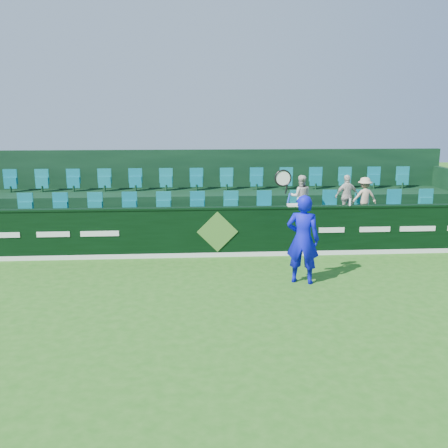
{
  "coord_description": "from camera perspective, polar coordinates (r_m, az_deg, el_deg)",
  "views": [
    {
      "loc": [
        -0.7,
        -9.03,
        3.75
      ],
      "look_at": [
        0.1,
        2.8,
        1.15
      ],
      "focal_mm": 40.0,
      "sensor_mm": 36.0,
      "label": 1
    }
  ],
  "objects": [
    {
      "name": "drinks_bottle",
      "position": [
        13.92,
        14.22,
        2.46
      ],
      "size": [
        0.06,
        0.06,
        0.19
      ],
      "primitive_type": "cylinder",
      "color": "white",
      "rests_on": "sponsor_hoarding"
    },
    {
      "name": "sponsor_hoarding",
      "position": [
        13.41,
        -0.77,
        -0.9
      ],
      "size": [
        16.0,
        0.25,
        1.35
      ],
      "color": "black",
      "rests_on": "ground"
    },
    {
      "name": "seat_row_back",
      "position": [
        16.49,
        -1.41,
        4.87
      ],
      "size": [
        13.5,
        0.5,
        0.6
      ],
      "primitive_type": "cube",
      "color": "#0D7182",
      "rests_on": "stand_tier_back"
    },
    {
      "name": "seat_row_front",
      "position": [
        14.79,
        -1.1,
        2.04
      ],
      "size": [
        13.5,
        0.5,
        0.6
      ],
      "primitive_type": "cube",
      "color": "#0D7182",
      "rests_on": "stand_tier_front"
    },
    {
      "name": "tennis_player",
      "position": [
        11.35,
        8.97,
        -1.68
      ],
      "size": [
        1.15,
        0.72,
        2.63
      ],
      "color": "#0C0ED0",
      "rests_on": "ground"
    },
    {
      "name": "stand_rear",
      "position": [
        16.69,
        -1.43,
        3.63
      ],
      "size": [
        16.0,
        4.1,
        2.6
      ],
      "color": "black",
      "rests_on": "ground"
    },
    {
      "name": "stand_tier_front",
      "position": [
        14.54,
        -1.01,
        -0.95
      ],
      "size": [
        16.0,
        2.0,
        0.8
      ],
      "primitive_type": "cube",
      "color": "black",
      "rests_on": "ground"
    },
    {
      "name": "spectator_left",
      "position": [
        14.69,
        8.75,
        3.12
      ],
      "size": [
        0.66,
        0.54,
        1.25
      ],
      "primitive_type": "imported",
      "rotation": [
        0.0,
        0.0,
        3.03
      ],
      "color": "silver",
      "rests_on": "stand_tier_front"
    },
    {
      "name": "towel",
      "position": [
        13.54,
        8.07,
        2.15
      ],
      "size": [
        0.38,
        0.25,
        0.06
      ],
      "primitive_type": "cube",
      "color": "white",
      "rests_on": "sponsor_hoarding"
    },
    {
      "name": "spectator_right",
      "position": [
        15.23,
        15.74,
        2.97
      ],
      "size": [
        0.78,
        0.48,
        1.17
      ],
      "primitive_type": "imported",
      "rotation": [
        0.0,
        0.0,
        3.2
      ],
      "color": "#CDB591",
      "rests_on": "stand_tier_front"
    },
    {
      "name": "ground",
      "position": [
        9.81,
        0.53,
        -10.12
      ],
      "size": [
        60.0,
        60.0,
        0.0
      ],
      "primitive_type": "plane",
      "color": "#246718",
      "rests_on": "ground"
    },
    {
      "name": "spectator_middle",
      "position": [
        15.05,
        13.86,
        3.12
      ],
      "size": [
        0.77,
        0.43,
        1.25
      ],
      "primitive_type": "imported",
      "rotation": [
        0.0,
        0.0,
        3.31
      ],
      "color": "beige",
      "rests_on": "stand_tier_front"
    },
    {
      "name": "stand_tier_back",
      "position": [
        16.35,
        -1.35,
        1.43
      ],
      "size": [
        16.0,
        1.8,
        1.3
      ],
      "primitive_type": "cube",
      "color": "black",
      "rests_on": "ground"
    }
  ]
}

